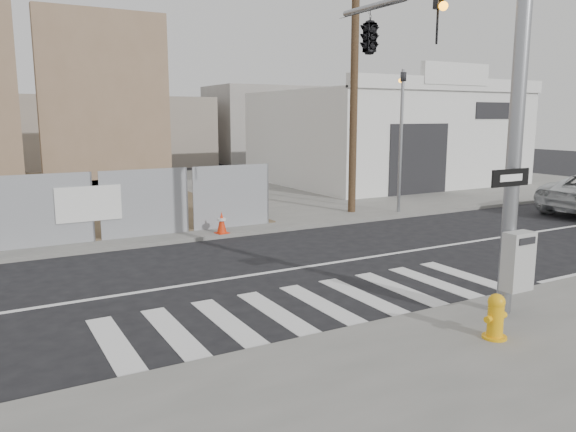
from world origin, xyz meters
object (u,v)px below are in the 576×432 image
auto_shop (384,137)px  traffic_cone_d (222,223)px  signal_pole (411,62)px  fire_hydrant (496,316)px

auto_shop → traffic_cone_d: (-13.28, -8.75, -2.09)m
auto_shop → traffic_cone_d: 16.04m
signal_pole → fire_hydrant: (-1.13, -3.53, -4.29)m
signal_pole → auto_shop: signal_pole is taller
auto_shop → traffic_cone_d: size_ratio=17.74×
auto_shop → fire_hydrant: 22.53m
signal_pole → traffic_cone_d: signal_pole is taller
auto_shop → traffic_cone_d: bearing=-146.6°
signal_pole → auto_shop: 19.04m
fire_hydrant → traffic_cone_d: size_ratio=1.10×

